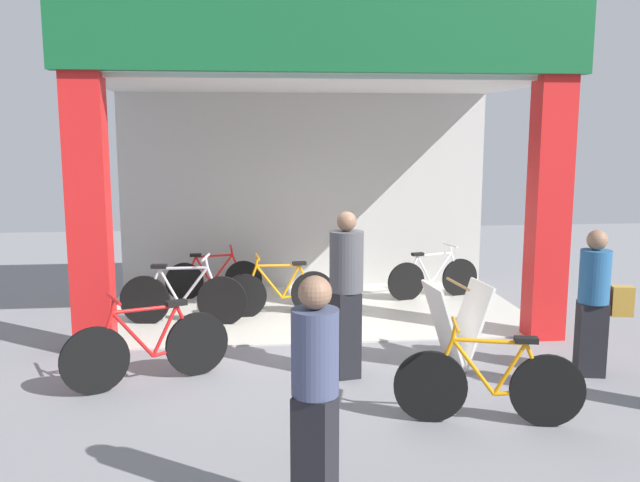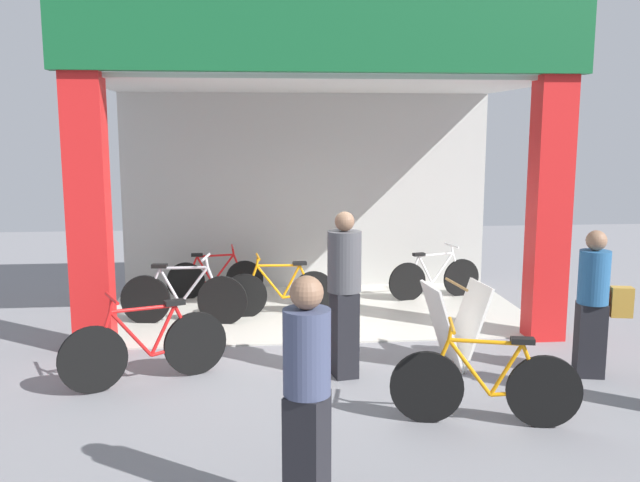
{
  "view_description": "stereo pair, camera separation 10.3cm",
  "coord_description": "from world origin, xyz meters",
  "px_view_note": "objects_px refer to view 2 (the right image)",
  "views": [
    {
      "loc": [
        -0.92,
        -7.99,
        2.59
      ],
      "look_at": [
        0.0,
        0.78,
        1.15
      ],
      "focal_mm": 38.39,
      "sensor_mm": 36.0,
      "label": 1
    },
    {
      "loc": [
        -0.81,
        -8.0,
        2.59
      ],
      "look_at": [
        0.0,
        0.78,
        1.15
      ],
      "focal_mm": 38.39,
      "sensor_mm": 36.0,
      "label": 2
    }
  ],
  "objects_px": {
    "bicycle_inside_0": "(215,278)",
    "bicycle_inside_1": "(183,297)",
    "pedestrian_3": "(307,398)",
    "pedestrian_0": "(344,291)",
    "bicycle_inside_3": "(434,278)",
    "bicycle_parked_0": "(486,385)",
    "sandwich_board_sign": "(455,325)",
    "bicycle_parked_1": "(147,347)",
    "pedestrian_1": "(594,303)",
    "bicycle_inside_2": "(280,292)"
  },
  "relations": [
    {
      "from": "bicycle_inside_2",
      "to": "bicycle_inside_0",
      "type": "bearing_deg",
      "value": 130.69
    },
    {
      "from": "pedestrian_3",
      "to": "pedestrian_1",
      "type": "bearing_deg",
      "value": 37.22
    },
    {
      "from": "pedestrian_3",
      "to": "bicycle_inside_1",
      "type": "bearing_deg",
      "value": 105.27
    },
    {
      "from": "bicycle_inside_2",
      "to": "bicycle_parked_1",
      "type": "distance_m",
      "value": 2.84
    },
    {
      "from": "sandwich_board_sign",
      "to": "bicycle_parked_1",
      "type": "bearing_deg",
      "value": -176.0
    },
    {
      "from": "bicycle_inside_2",
      "to": "bicycle_parked_0",
      "type": "bearing_deg",
      "value": -65.77
    },
    {
      "from": "bicycle_inside_0",
      "to": "pedestrian_0",
      "type": "distance_m",
      "value": 3.88
    },
    {
      "from": "bicycle_inside_2",
      "to": "bicycle_inside_3",
      "type": "height_order",
      "value": "bicycle_inside_2"
    },
    {
      "from": "bicycle_parked_0",
      "to": "pedestrian_3",
      "type": "height_order",
      "value": "pedestrian_3"
    },
    {
      "from": "bicycle_inside_1",
      "to": "bicycle_inside_2",
      "type": "height_order",
      "value": "bicycle_inside_1"
    },
    {
      "from": "bicycle_inside_0",
      "to": "bicycle_parked_0",
      "type": "xyz_separation_m",
      "value": [
        2.64,
        -4.86,
        0.04
      ]
    },
    {
      "from": "sandwich_board_sign",
      "to": "pedestrian_0",
      "type": "height_order",
      "value": "pedestrian_0"
    },
    {
      "from": "bicycle_inside_1",
      "to": "bicycle_inside_2",
      "type": "relative_size",
      "value": 1.07
    },
    {
      "from": "bicycle_parked_1",
      "to": "pedestrian_0",
      "type": "bearing_deg",
      "value": 1.44
    },
    {
      "from": "bicycle_parked_0",
      "to": "sandwich_board_sign",
      "type": "bearing_deg",
      "value": 83.66
    },
    {
      "from": "bicycle_inside_3",
      "to": "pedestrian_3",
      "type": "relative_size",
      "value": 0.89
    },
    {
      "from": "pedestrian_3",
      "to": "sandwich_board_sign",
      "type": "bearing_deg",
      "value": 57.28
    },
    {
      "from": "bicycle_inside_1",
      "to": "bicycle_parked_1",
      "type": "bearing_deg",
      "value": -94.07
    },
    {
      "from": "sandwich_board_sign",
      "to": "pedestrian_1",
      "type": "relative_size",
      "value": 0.6
    },
    {
      "from": "bicycle_inside_1",
      "to": "pedestrian_3",
      "type": "relative_size",
      "value": 1.02
    },
    {
      "from": "bicycle_parked_1",
      "to": "pedestrian_3",
      "type": "xyz_separation_m",
      "value": [
        1.46,
        -2.64,
        0.48
      ]
    },
    {
      "from": "bicycle_inside_1",
      "to": "pedestrian_0",
      "type": "bearing_deg",
      "value": -47.81
    },
    {
      "from": "bicycle_inside_3",
      "to": "pedestrian_3",
      "type": "xyz_separation_m",
      "value": [
        -2.4,
        -5.85,
        0.52
      ]
    },
    {
      "from": "bicycle_inside_2",
      "to": "pedestrian_0",
      "type": "height_order",
      "value": "pedestrian_0"
    },
    {
      "from": "bicycle_inside_2",
      "to": "bicycle_parked_0",
      "type": "xyz_separation_m",
      "value": [
        1.68,
        -3.74,
        0.02
      ]
    },
    {
      "from": "bicycle_inside_3",
      "to": "pedestrian_3",
      "type": "distance_m",
      "value": 6.35
    },
    {
      "from": "bicycle_inside_3",
      "to": "bicycle_parked_0",
      "type": "xyz_separation_m",
      "value": [
        -0.72,
        -4.51,
        0.03
      ]
    },
    {
      "from": "bicycle_parked_0",
      "to": "sandwich_board_sign",
      "type": "height_order",
      "value": "sandwich_board_sign"
    },
    {
      "from": "pedestrian_3",
      "to": "bicycle_parked_1",
      "type": "bearing_deg",
      "value": 118.88
    },
    {
      "from": "sandwich_board_sign",
      "to": "bicycle_inside_2",
      "type": "bearing_deg",
      "value": 130.03
    },
    {
      "from": "bicycle_inside_0",
      "to": "bicycle_inside_1",
      "type": "xyz_separation_m",
      "value": [
        -0.34,
        -1.42,
        0.05
      ]
    },
    {
      "from": "bicycle_inside_1",
      "to": "bicycle_parked_0",
      "type": "relative_size",
      "value": 1.03
    },
    {
      "from": "bicycle_inside_2",
      "to": "bicycle_inside_1",
      "type": "bearing_deg",
      "value": -167.02
    },
    {
      "from": "bicycle_inside_0",
      "to": "bicycle_inside_3",
      "type": "bearing_deg",
      "value": -5.87
    },
    {
      "from": "bicycle_inside_1",
      "to": "bicycle_inside_3",
      "type": "height_order",
      "value": "bicycle_inside_1"
    },
    {
      "from": "bicycle_inside_3",
      "to": "bicycle_inside_0",
      "type": "bearing_deg",
      "value": 174.13
    },
    {
      "from": "bicycle_inside_3",
      "to": "pedestrian_0",
      "type": "height_order",
      "value": "pedestrian_0"
    },
    {
      "from": "bicycle_inside_3",
      "to": "pedestrian_0",
      "type": "distance_m",
      "value": 3.69
    },
    {
      "from": "bicycle_inside_1",
      "to": "pedestrian_3",
      "type": "xyz_separation_m",
      "value": [
        1.31,
        -4.78,
        0.48
      ]
    },
    {
      "from": "bicycle_inside_0",
      "to": "pedestrian_3",
      "type": "bearing_deg",
      "value": -81.11
    },
    {
      "from": "bicycle_inside_2",
      "to": "pedestrian_1",
      "type": "distance_m",
      "value": 4.19
    },
    {
      "from": "pedestrian_0",
      "to": "bicycle_inside_2",
      "type": "bearing_deg",
      "value": 104.03
    },
    {
      "from": "bicycle_inside_0",
      "to": "bicycle_inside_2",
      "type": "relative_size",
      "value": 0.93
    },
    {
      "from": "bicycle_inside_0",
      "to": "pedestrian_0",
      "type": "height_order",
      "value": "pedestrian_0"
    },
    {
      "from": "bicycle_parked_1",
      "to": "sandwich_board_sign",
      "type": "bearing_deg",
      "value": 4.0
    },
    {
      "from": "pedestrian_0",
      "to": "bicycle_inside_1",
      "type": "bearing_deg",
      "value": 132.19
    },
    {
      "from": "pedestrian_1",
      "to": "pedestrian_0",
      "type": "bearing_deg",
      "value": 174.24
    },
    {
      "from": "bicycle_inside_2",
      "to": "pedestrian_0",
      "type": "relative_size",
      "value": 0.9
    },
    {
      "from": "pedestrian_1",
      "to": "bicycle_inside_0",
      "type": "bearing_deg",
      "value": 137.89
    },
    {
      "from": "bicycle_inside_0",
      "to": "bicycle_inside_1",
      "type": "bearing_deg",
      "value": -103.35
    }
  ]
}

